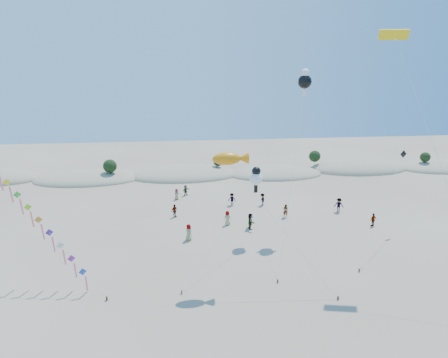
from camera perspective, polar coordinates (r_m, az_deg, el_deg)
dune_ridge at (r=65.20m, az=-5.21°, el=0.64°), size 145.30×11.49×5.57m
fish_kite at (r=30.48m, az=1.05°, el=3.07°), size 9.41×5.63×10.95m
cartoon_kite_low at (r=38.40m, az=4.89°, el=0.25°), size 8.64×10.26×7.98m
cartoon_kite_high at (r=41.84m, az=12.21°, el=14.47°), size 6.60×13.05×17.61m
parafoil_kite at (r=36.29m, az=24.63°, el=18.85°), size 4.41×12.98×20.68m
dark_kite at (r=42.45m, az=24.15°, el=-0.94°), size 9.35×9.57×9.01m
beachgoers at (r=46.98m, az=3.56°, el=-4.46°), size 23.84×16.44×1.86m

